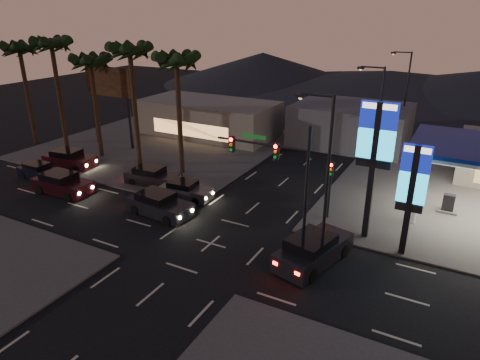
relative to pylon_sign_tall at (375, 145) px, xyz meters
The scene contains 26 objects.
ground 11.97m from the pylon_sign_tall, 147.09° to the right, with size 140.00×140.00×0.00m, color black.
corner_lot_nw 27.40m from the pylon_sign_tall, 156.80° to the left, with size 24.00×24.00×0.12m, color #47443F.
pylon_sign_tall is the anchor object (origin of this frame).
pylon_sign_short 3.20m from the pylon_sign_tall, 21.80° to the right, with size 1.60×0.35×7.00m.
traffic_signal_mast 6.02m from the pylon_sign_tall, 143.48° to the right, with size 6.10×0.39×8.00m.
pedestal_signal 4.82m from the pylon_sign_tall, 153.73° to the left, with size 0.32×0.39×4.30m.
streetlight_near 4.86m from the pylon_sign_tall, 110.76° to the right, with size 2.14×0.25×10.00m.
streetlight_mid 8.70m from the pylon_sign_tall, 101.35° to the left, with size 2.14×0.25×10.00m.
streetlight_far 22.57m from the pylon_sign_tall, 94.34° to the left, with size 2.14×0.25×10.00m.
palm_a 18.21m from the pylon_sign_tall, 167.12° to the left, with size 4.41×4.41×10.86m.
palm_b 23.13m from the pylon_sign_tall, 169.92° to the left, with size 4.41×4.41×11.46m.
palm_c 27.90m from the pylon_sign_tall, behind, with size 4.41×4.41×10.26m.
palm_d 32.96m from the pylon_sign_tall, behind, with size 4.41×4.41×11.66m.
palm_e 37.85m from the pylon_sign_tall, behind, with size 4.41×4.41×11.06m.
billboard 29.95m from the pylon_sign_tall, 165.50° to the left, with size 6.00×0.30×8.50m.
building_far_west 28.25m from the pylon_sign_tall, 143.75° to the left, with size 16.00×8.00×4.00m, color #726B5B.
building_far_mid 21.91m from the pylon_sign_tall, 107.59° to the left, with size 12.00×9.00×4.40m, color #4C4C51.
hill_left 64.06m from the pylon_sign_tall, 121.58° to the left, with size 40.00×40.00×6.00m, color black.
hill_center 55.33m from the pylon_sign_tall, 98.86° to the left, with size 60.00×60.00×4.00m, color black.
car_lane_a_front 15.59m from the pylon_sign_tall, 165.44° to the right, with size 5.23×2.51×1.66m.
car_lane_a_mid 24.55m from the pylon_sign_tall, 169.78° to the right, with size 5.26×2.32×1.69m.
car_lane_a_rear 28.85m from the pylon_sign_tall, behind, with size 4.15×1.80×1.34m.
car_lane_b_front 15.20m from the pylon_sign_tall, behind, with size 4.39×2.07×1.40m.
car_lane_b_mid 19.07m from the pylon_sign_tall, behind, with size 4.92×2.34×1.56m.
car_lane_b_rear 28.53m from the pylon_sign_tall, behind, with size 5.27×2.65×1.66m.
suv_station 7.43m from the pylon_sign_tall, 114.16° to the right, with size 3.54×5.83×1.82m.
Camera 1 is at (13.05, -20.22, 13.99)m, focal length 32.00 mm.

